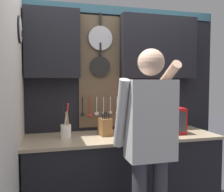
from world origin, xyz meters
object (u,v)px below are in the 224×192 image
object	(u,v)px
utensil_crock	(66,130)
microwave	(159,120)
knife_block	(105,127)
person	(150,136)

from	to	relation	value
utensil_crock	microwave	bearing A→B (deg)	-0.04
knife_block	utensil_crock	size ratio (longest dim) A/B	0.73
microwave	knife_block	bearing A→B (deg)	179.92
person	microwave	bearing A→B (deg)	59.34
microwave	knife_block	xyz separation A→B (m)	(-0.61, 0.00, -0.05)
utensil_crock	person	size ratio (longest dim) A/B	0.20
microwave	person	world-z (taller)	person
utensil_crock	knife_block	bearing A→B (deg)	0.01
utensil_crock	person	distance (m)	0.91
knife_block	person	world-z (taller)	person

